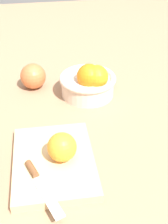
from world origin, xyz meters
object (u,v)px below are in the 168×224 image
Objects in this scene: cutting_board at (54,162)px; orange_on_board at (62,147)px; apple_front_left_2 at (33,76)px; knife at (38,180)px; bowl at (89,82)px.

orange_on_board is at bearing 81.62° from cutting_board.
cutting_board is 2.94× the size of apple_front_left_2.
apple_front_left_2 is at bearing 179.25° from knife.
cutting_board is 3.64× the size of orange_on_board.
knife is 1.90× the size of apple_front_left_2.
cutting_board is 0.07m from knife.
orange_on_board is 0.42× the size of knife.
cutting_board is at bearing -98.38° from orange_on_board.
knife is (0.06, -0.04, 0.02)m from cutting_board.
bowl is at bearing 65.13° from apple_front_left_2.
knife is (0.34, -0.17, -0.02)m from bowl.
orange_on_board is at bearing -21.91° from bowl.
bowl is at bearing 153.69° from knife.
cutting_board is at bearing -25.47° from bowl.
knife is at bearing -29.87° from cutting_board.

